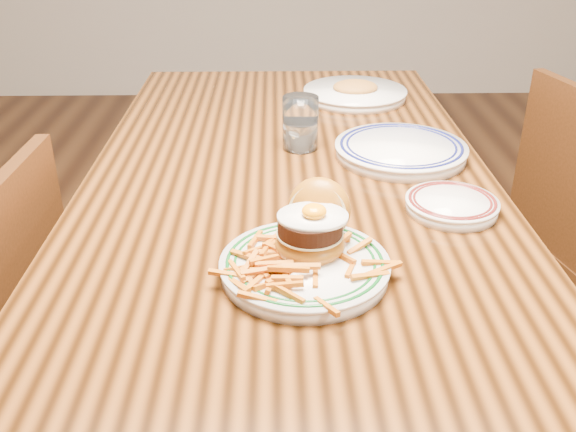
{
  "coord_description": "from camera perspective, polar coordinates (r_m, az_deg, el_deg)",
  "views": [
    {
      "loc": [
        -0.03,
        -1.24,
        1.3
      ],
      "look_at": [
        -0.01,
        -0.38,
        0.85
      ],
      "focal_mm": 40.0,
      "sensor_mm": 36.0,
      "label": 1
    }
  ],
  "objects": [
    {
      "name": "floor",
      "position": [
        1.8,
        0.11,
        -18.52
      ],
      "size": [
        6.0,
        6.0,
        0.0
      ],
      "primitive_type": "plane",
      "color": "black",
      "rests_on": "ground"
    },
    {
      "name": "rear_plate",
      "position": [
        1.45,
        9.99,
        5.86
      ],
      "size": [
        0.29,
        0.29,
        0.03
      ],
      "rotation": [
        0.0,
        0.0,
        -0.22
      ],
      "color": "white",
      "rests_on": "table"
    },
    {
      "name": "side_plate",
      "position": [
        1.22,
        14.36,
        1.04
      ],
      "size": [
        0.17,
        0.17,
        0.03
      ],
      "rotation": [
        0.0,
        0.0,
        0.12
      ],
      "color": "white",
      "rests_on": "table"
    },
    {
      "name": "water_glass",
      "position": [
        1.46,
        1.11,
        8.0
      ],
      "size": [
        0.08,
        0.08,
        0.12
      ],
      "color": "white",
      "rests_on": "table"
    },
    {
      "name": "far_plate",
      "position": [
        1.84,
        5.98,
        10.84
      ],
      "size": [
        0.29,
        0.29,
        0.05
      ],
      "rotation": [
        0.0,
        0.0,
        0.19
      ],
      "color": "white",
      "rests_on": "table"
    },
    {
      "name": "table",
      "position": [
        1.39,
        0.14,
        0.63
      ],
      "size": [
        0.85,
        1.6,
        0.75
      ],
      "color": "black",
      "rests_on": "floor"
    },
    {
      "name": "main_plate",
      "position": [
        1.0,
        1.73,
        -3.1
      ],
      "size": [
        0.27,
        0.28,
        0.13
      ],
      "rotation": [
        0.0,
        0.0,
        -0.29
      ],
      "color": "white",
      "rests_on": "table"
    }
  ]
}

